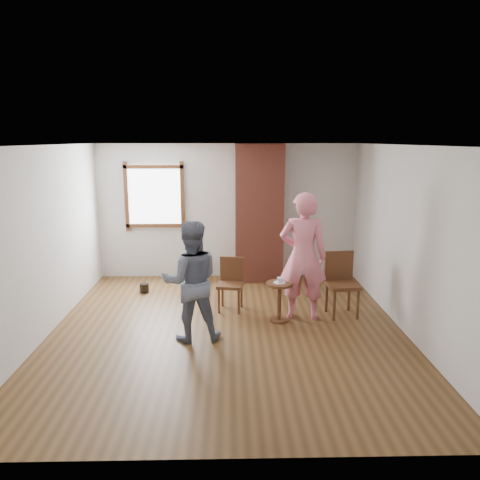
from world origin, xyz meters
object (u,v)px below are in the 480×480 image
at_px(stoneware_crock, 192,270).
at_px(dining_chair_right, 341,280).
at_px(dining_chair_left, 231,281).
at_px(side_table, 279,295).
at_px(person_pink, 303,256).
at_px(man, 191,281).

height_order(stoneware_crock, dining_chair_right, dining_chair_right).
bearing_deg(dining_chair_left, side_table, -27.67).
height_order(stoneware_crock, side_table, side_table).
bearing_deg(person_pink, stoneware_crock, -37.06).
xyz_separation_m(dining_chair_right, side_table, (-0.98, -0.28, -0.15)).
height_order(side_table, person_pink, person_pink).
bearing_deg(stoneware_crock, dining_chair_right, -35.80).
distance_m(dining_chair_left, dining_chair_right, 1.72).
distance_m(stoneware_crock, dining_chair_left, 1.70).
distance_m(dining_chair_right, person_pink, 0.77).
relative_size(dining_chair_left, person_pink, 0.43).
bearing_deg(side_table, stoneware_crock, 125.57).
relative_size(stoneware_crock, dining_chair_right, 0.45).
bearing_deg(side_table, dining_chair_right, 16.03).
distance_m(side_table, person_pink, 0.68).
height_order(dining_chair_right, man, man).
xyz_separation_m(stoneware_crock, person_pink, (1.82, -1.92, 0.75)).
height_order(side_table, man, man).
bearing_deg(person_pink, side_table, 29.20).
distance_m(dining_chair_left, man, 1.32).
height_order(dining_chair_left, dining_chair_right, dining_chair_right).
bearing_deg(dining_chair_right, person_pink, -173.01).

